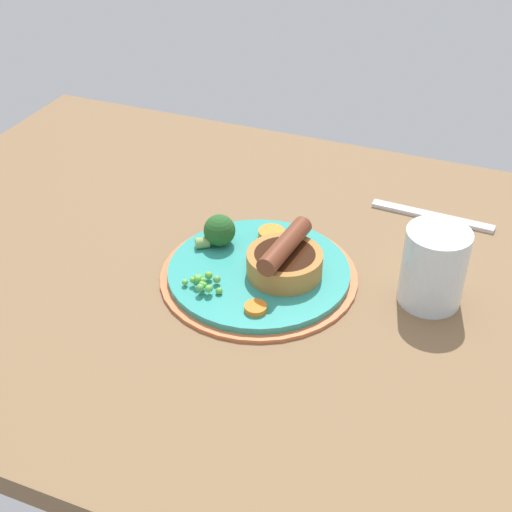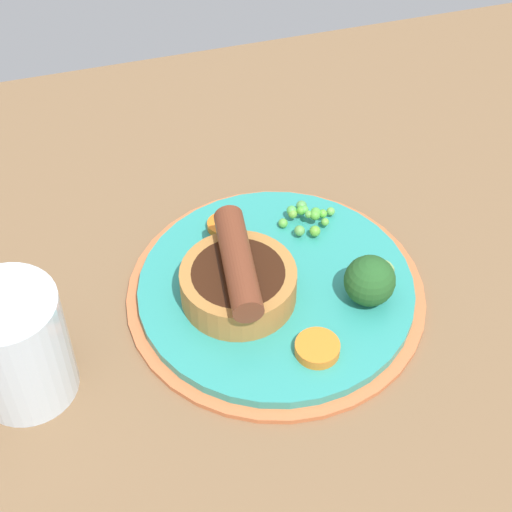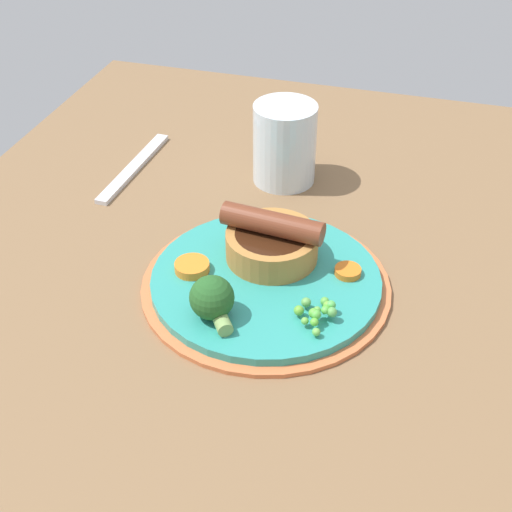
# 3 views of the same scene
# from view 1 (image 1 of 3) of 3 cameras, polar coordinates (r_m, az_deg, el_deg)

# --- Properties ---
(dining_table) EXTENTS (1.10, 0.80, 0.03)m
(dining_table) POSITION_cam_1_polar(r_m,az_deg,el_deg) (0.97, -1.43, -1.37)
(dining_table) COLOR brown
(dining_table) RESTS_ON ground
(dinner_plate) EXTENTS (0.26, 0.26, 0.01)m
(dinner_plate) POSITION_cam_1_polar(r_m,az_deg,el_deg) (0.93, 0.23, -1.43)
(dinner_plate) COLOR #CC6B3D
(dinner_plate) RESTS_ON dining_table
(sausage_pudding) EXTENTS (0.10, 0.11, 0.06)m
(sausage_pudding) POSITION_cam_1_polar(r_m,az_deg,el_deg) (0.90, 2.31, -0.31)
(sausage_pudding) COLOR #AD7538
(sausage_pudding) RESTS_ON dinner_plate
(pea_pile) EXTENTS (0.05, 0.04, 0.02)m
(pea_pile) POSITION_cam_1_polar(r_m,az_deg,el_deg) (0.89, -4.20, -2.12)
(pea_pile) COLOR #61AA36
(pea_pile) RESTS_ON dinner_plate
(broccoli_floret_near) EXTENTS (0.05, 0.05, 0.04)m
(broccoli_floret_near) POSITION_cam_1_polar(r_m,az_deg,el_deg) (0.96, -3.00, 2.02)
(broccoli_floret_near) COLOR #235623
(broccoli_floret_near) RESTS_ON dinner_plate
(carrot_slice_1) EXTENTS (0.03, 0.03, 0.01)m
(carrot_slice_1) POSITION_cam_1_polar(r_m,az_deg,el_deg) (0.86, -0.03, -4.18)
(carrot_slice_1) COLOR orange
(carrot_slice_1) RESTS_ON dinner_plate
(carrot_slice_2) EXTENTS (0.05, 0.05, 0.01)m
(carrot_slice_2) POSITION_cam_1_polar(r_m,az_deg,el_deg) (0.98, 1.24, 1.82)
(carrot_slice_2) COLOR orange
(carrot_slice_2) RESTS_ON dinner_plate
(fork) EXTENTS (0.18, 0.02, 0.01)m
(fork) POSITION_cam_1_polar(r_m,az_deg,el_deg) (1.08, 13.90, 3.12)
(fork) COLOR silver
(fork) RESTS_ON dining_table
(drinking_glass) EXTENTS (0.08, 0.08, 0.10)m
(drinking_glass) POSITION_cam_1_polar(r_m,az_deg,el_deg) (0.89, 14.03, -0.85)
(drinking_glass) COLOR silver
(drinking_glass) RESTS_ON dining_table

